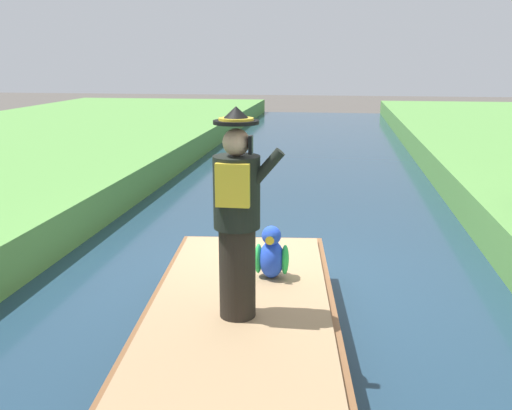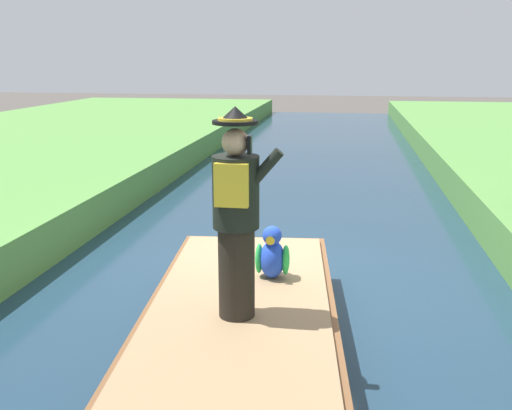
{
  "view_description": "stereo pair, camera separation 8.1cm",
  "coord_description": "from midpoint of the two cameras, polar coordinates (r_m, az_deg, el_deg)",
  "views": [
    {
      "loc": [
        0.84,
        -6.76,
        2.94
      ],
      "look_at": [
        0.12,
        -1.7,
        1.61
      ],
      "focal_mm": 39.77,
      "sensor_mm": 36.0,
      "label": 1
    },
    {
      "loc": [
        0.92,
        -6.75,
        2.94
      ],
      "look_at": [
        0.12,
        -1.7,
        1.61
      ],
      "focal_mm": 39.77,
      "sensor_mm": 36.0,
      "label": 2
    }
  ],
  "objects": [
    {
      "name": "boat",
      "position": [
        5.6,
        -1.08,
        -12.37
      ],
      "size": [
        2.19,
        4.35,
        0.61
      ],
      "color": "brown",
      "rests_on": "canal_water"
    },
    {
      "name": "person_pirate",
      "position": [
        4.84,
        -1.51,
        -1.07
      ],
      "size": [
        0.61,
        0.42,
        1.85
      ],
      "rotation": [
        0.0,
        0.0,
        0.12
      ],
      "color": "black",
      "rests_on": "boat"
    },
    {
      "name": "ground_plane",
      "position": [
        7.42,
        1.45,
        -8.78
      ],
      "size": [
        80.0,
        80.0,
        0.0
      ],
      "primitive_type": "plane",
      "color": "#4C4742"
    },
    {
      "name": "parrot_plush",
      "position": [
        5.9,
        2.04,
        -5.08
      ],
      "size": [
        0.36,
        0.34,
        0.57
      ],
      "color": "blue",
      "rests_on": "boat"
    },
    {
      "name": "canal_water",
      "position": [
        7.4,
        1.45,
        -8.42
      ],
      "size": [
        6.15,
        48.0,
        0.1
      ],
      "primitive_type": "cube",
      "color": "#1E384C",
      "rests_on": "ground"
    }
  ]
}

